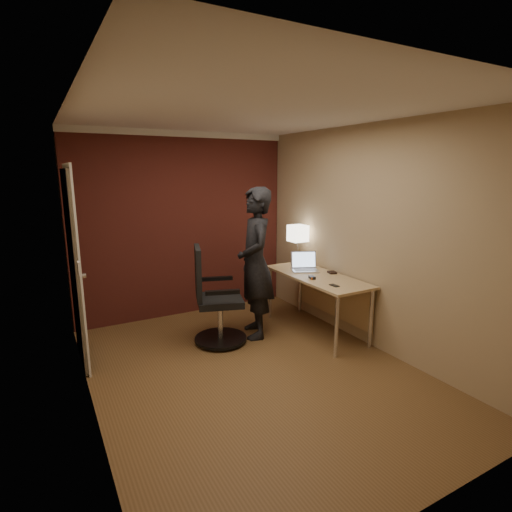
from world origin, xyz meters
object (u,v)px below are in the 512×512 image
object	(u,v)px
phone	(334,285)
wallet	(332,272)
person	(255,263)
mouse	(312,277)
desk_lamp	(298,234)
desk	(321,284)
office_chair	(214,302)
laptop	(304,265)

from	to	relation	value
phone	wallet	world-z (taller)	wallet
wallet	person	world-z (taller)	person
mouse	person	world-z (taller)	person
desk_lamp	person	xyz separation A→B (m)	(-0.85, -0.35, -0.24)
desk	office_chair	bearing A→B (deg)	167.27
desk_lamp	office_chair	size ratio (longest dim) A/B	0.47
office_chair	wallet	bearing A→B (deg)	-12.01
laptop	wallet	world-z (taller)	laptop
laptop	mouse	xyz separation A→B (m)	(-0.17, -0.40, -0.05)
wallet	mouse	bearing A→B (deg)	-166.91
laptop	phone	bearing A→B (deg)	-100.14
phone	person	bearing A→B (deg)	127.03
desk	office_chair	world-z (taller)	office_chair
phone	person	xyz separation A→B (m)	(-0.60, 0.74, 0.17)
wallet	phone	bearing A→B (deg)	-127.10
laptop	mouse	bearing A→B (deg)	-113.44
mouse	office_chair	world-z (taller)	office_chair
desk	laptop	distance (m)	0.36
person	desk	bearing A→B (deg)	88.43
desk_lamp	wallet	distance (m)	0.76
wallet	person	size ratio (longest dim) A/B	0.06
mouse	wallet	distance (m)	0.39
phone	person	world-z (taller)	person
desk_lamp	office_chair	xyz separation A→B (m)	(-1.39, -0.33, -0.65)
desk	person	distance (m)	0.88
mouse	person	xyz separation A→B (m)	(-0.56, 0.38, 0.16)
phone	wallet	xyz separation A→B (m)	(0.34, 0.45, 0.01)
phone	office_chair	bearing A→B (deg)	144.30
desk_lamp	office_chair	distance (m)	1.57
laptop	wallet	xyz separation A→B (m)	(0.20, -0.31, -0.05)
desk_lamp	wallet	size ratio (longest dim) A/B	4.86
laptop	office_chair	bearing A→B (deg)	179.90
desk	person	xyz separation A→B (m)	(-0.78, 0.28, 0.30)
mouse	phone	xyz separation A→B (m)	(0.04, -0.36, -0.01)
laptop	person	distance (m)	0.74
desk_lamp	person	distance (m)	0.95
laptop	mouse	world-z (taller)	laptop
mouse	phone	size ratio (longest dim) A/B	0.87
phone	office_chair	xyz separation A→B (m)	(-1.13, 0.77, -0.24)
desk_lamp	phone	xyz separation A→B (m)	(-0.26, -1.09, -0.41)
laptop	phone	world-z (taller)	laptop
office_chair	laptop	bearing A→B (deg)	-0.10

